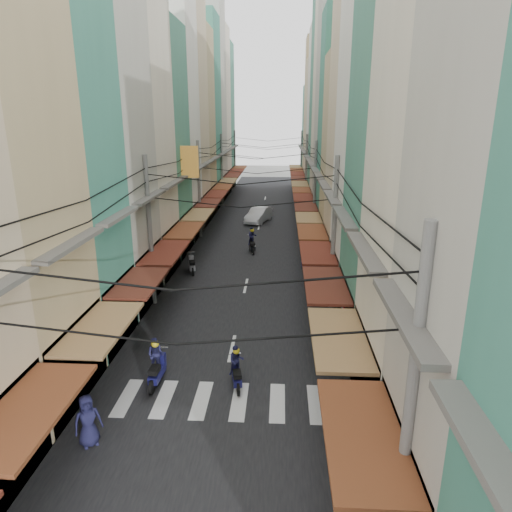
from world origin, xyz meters
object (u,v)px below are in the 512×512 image
at_px(white_car, 259,222).
at_px(traffic_sign, 343,317).
at_px(market_umbrella, 398,306).
at_px(bicycle, 405,363).

xyz_separation_m(white_car, traffic_sign, (4.91, -26.61, 1.95)).
bearing_deg(market_umbrella, white_car, 105.73).
bearing_deg(market_umbrella, traffic_sign, -166.00).
height_order(white_car, bicycle, white_car).
relative_size(market_umbrella, traffic_sign, 0.95).
height_order(bicycle, traffic_sign, traffic_sign).
xyz_separation_m(market_umbrella, traffic_sign, (-2.42, -0.60, -0.31)).
bearing_deg(white_car, traffic_sign, -63.17).
xyz_separation_m(white_car, market_umbrella, (7.33, -26.01, 2.25)).
relative_size(white_car, market_umbrella, 2.03).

